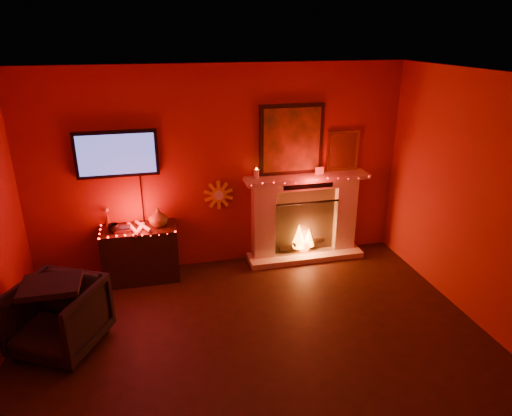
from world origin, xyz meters
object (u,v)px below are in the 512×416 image
at_px(fireplace, 304,209).
at_px(console_table, 141,251).
at_px(sunburst_clock, 219,195).
at_px(armchair, 58,317).
at_px(tv, 117,154).

distance_m(fireplace, console_table, 2.29).
xyz_separation_m(sunburst_clock, armchair, (-1.90, -1.48, -0.63)).
xyz_separation_m(fireplace, console_table, (-2.27, -0.13, -0.33)).
bearing_deg(sunburst_clock, tv, -178.76).
bearing_deg(console_table, tv, 131.98).
bearing_deg(armchair, tv, 93.67).
bearing_deg(console_table, sunburst_clock, 11.60).
height_order(sunburst_clock, armchair, sunburst_clock).
height_order(console_table, armchair, console_table).
relative_size(tv, console_table, 1.28).
distance_m(tv, armchair, 2.04).
relative_size(sunburst_clock, armchair, 0.50).
height_order(fireplace, console_table, fireplace).
height_order(sunburst_clock, console_table, sunburst_clock).
relative_size(fireplace, sunburst_clock, 5.45).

